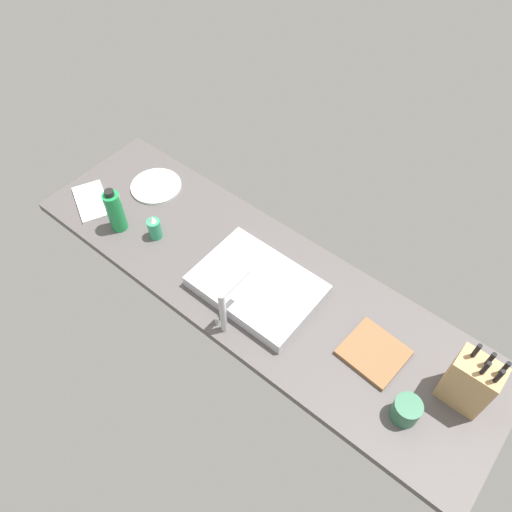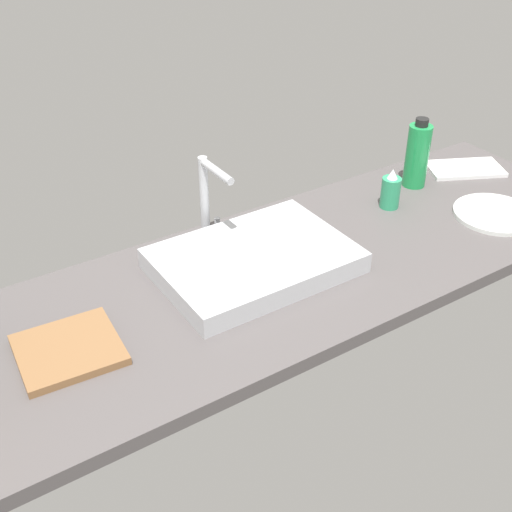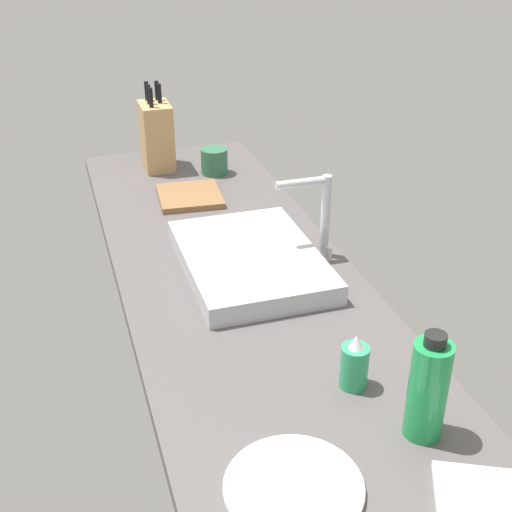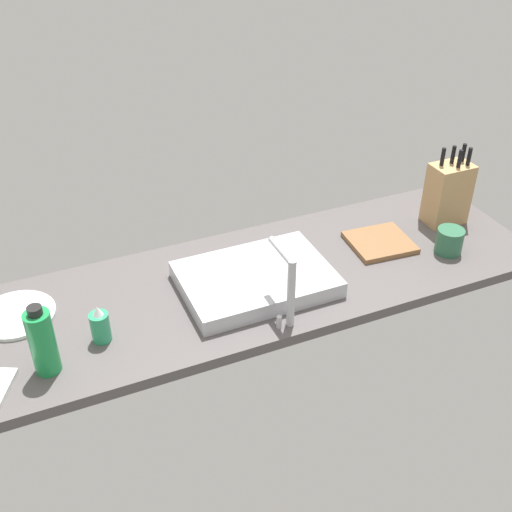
# 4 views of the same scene
# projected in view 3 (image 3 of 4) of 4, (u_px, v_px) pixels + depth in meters

# --- Properties ---
(countertop_slab) EXTENTS (1.99, 0.59, 0.04)m
(countertop_slab) POSITION_uv_depth(u_px,v_px,m) (240.00, 284.00, 1.67)
(countertop_slab) COLOR #514C4C
(countertop_slab) RESTS_ON ground
(sink_basin) EXTENTS (0.46, 0.33, 0.05)m
(sink_basin) POSITION_uv_depth(u_px,v_px,m) (250.00, 260.00, 1.69)
(sink_basin) COLOR #B7BABF
(sink_basin) RESTS_ON countertop_slab
(faucet) EXTENTS (0.06, 0.15, 0.22)m
(faucet) POSITION_uv_depth(u_px,v_px,m) (319.00, 209.00, 1.70)
(faucet) COLOR #B7BABF
(faucet) RESTS_ON countertop_slab
(knife_block) EXTENTS (0.14, 0.10, 0.29)m
(knife_block) POSITION_uv_depth(u_px,v_px,m) (157.00, 136.00, 2.28)
(knife_block) COLOR tan
(knife_block) RESTS_ON countertop_slab
(cutting_board) EXTENTS (0.22, 0.21, 0.02)m
(cutting_board) POSITION_uv_depth(u_px,v_px,m) (190.00, 196.00, 2.09)
(cutting_board) COLOR brown
(cutting_board) RESTS_ON countertop_slab
(soap_bottle) EXTENTS (0.05, 0.05, 0.12)m
(soap_bottle) POSITION_uv_depth(u_px,v_px,m) (354.00, 365.00, 1.28)
(soap_bottle) COLOR #2D9966
(soap_bottle) RESTS_ON countertop_slab
(water_bottle) EXTENTS (0.07, 0.07, 0.21)m
(water_bottle) POSITION_uv_depth(u_px,v_px,m) (428.00, 389.00, 1.14)
(water_bottle) COLOR #1E8E47
(water_bottle) RESTS_ON countertop_slab
(dinner_plate) EXTENTS (0.23, 0.23, 0.01)m
(dinner_plate) POSITION_uv_depth(u_px,v_px,m) (294.00, 487.00, 1.07)
(dinner_plate) COLOR silver
(dinner_plate) RESTS_ON countertop_slab
(coffee_mug) EXTENTS (0.09, 0.09, 0.09)m
(coffee_mug) POSITION_uv_depth(u_px,v_px,m) (214.00, 161.00, 2.26)
(coffee_mug) COLOR #2D6647
(coffee_mug) RESTS_ON countertop_slab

